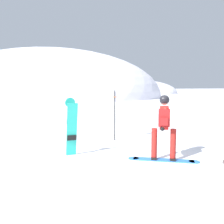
# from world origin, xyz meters

# --- Properties ---
(ground_plane) EXTENTS (300.00, 300.00, 0.00)m
(ground_plane) POSITION_xyz_m (0.00, 0.00, 0.00)
(ground_plane) COLOR white
(ridge_peak_main) EXTENTS (38.74, 34.86, 16.74)m
(ridge_peak_main) POSITION_xyz_m (3.57, 40.03, 0.00)
(ridge_peak_main) COLOR white
(ridge_peak_main) RESTS_ON ground
(ridge_peak_far) EXTENTS (21.60, 19.44, 7.17)m
(ridge_peak_far) POSITION_xyz_m (27.74, 54.66, 0.00)
(ridge_peak_far) COLOR white
(ridge_peak_far) RESTS_ON ground
(snowboarder_main) EXTENTS (1.59, 1.12, 1.71)m
(snowboarder_main) POSITION_xyz_m (0.42, -0.01, 0.92)
(snowboarder_main) COLOR blue
(snowboarder_main) RESTS_ON ground
(spare_snowboard) EXTENTS (0.28, 0.38, 1.63)m
(spare_snowboard) POSITION_xyz_m (-1.69, 1.30, 0.82)
(spare_snowboard) COLOR #23B7A3
(spare_snowboard) RESTS_ON ground
(piste_marker_near) EXTENTS (0.20, 0.20, 1.82)m
(piste_marker_near) POSITION_xyz_m (0.19, 2.77, 1.04)
(piste_marker_near) COLOR black
(piste_marker_near) RESTS_ON ground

